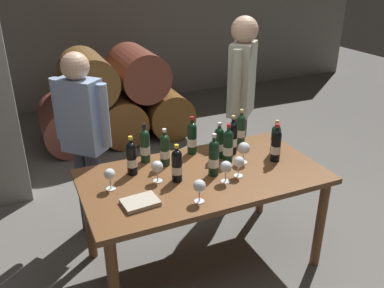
{
  "coord_description": "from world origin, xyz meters",
  "views": [
    {
      "loc": [
        -1.09,
        -2.25,
        2.14
      ],
      "look_at": [
        0.0,
        0.2,
        0.91
      ],
      "focal_mm": 37.87,
      "sensor_mm": 36.0,
      "label": 1
    }
  ],
  "objects_px": {
    "wine_bottle_5": "(177,165)",
    "taster_seated_left": "(83,132)",
    "wine_bottle_7": "(145,146)",
    "wine_bottle_1": "(132,158)",
    "wine_bottle_2": "(276,140)",
    "dining_table": "(203,185)",
    "wine_bottle_11": "(241,129)",
    "wine_bottle_10": "(192,138)",
    "sommelier_presenting": "(241,93)",
    "wine_glass_0": "(157,167)",
    "wine_glass_1": "(110,175)",
    "wine_glass_2": "(239,162)",
    "wine_bottle_3": "(233,137)",
    "wine_bottle_4": "(219,142)",
    "tasting_notebook": "(140,202)",
    "wine_bottle_9": "(214,158)",
    "wine_bottle_0": "(228,146)",
    "wine_glass_5": "(226,167)",
    "wine_bottle_8": "(276,145)",
    "wine_glass_4": "(244,149)",
    "wine_glass_3": "(199,187)",
    "wine_bottle_6": "(165,149)"
  },
  "relations": [
    {
      "from": "wine_bottle_5",
      "to": "taster_seated_left",
      "type": "distance_m",
      "value": 0.88
    },
    {
      "from": "wine_bottle_5",
      "to": "wine_bottle_7",
      "type": "distance_m",
      "value": 0.38
    },
    {
      "from": "wine_bottle_1",
      "to": "wine_bottle_2",
      "type": "distance_m",
      "value": 1.11
    },
    {
      "from": "dining_table",
      "to": "wine_bottle_11",
      "type": "xyz_separation_m",
      "value": [
        0.5,
        0.35,
        0.22
      ]
    },
    {
      "from": "wine_bottle_2",
      "to": "wine_bottle_10",
      "type": "relative_size",
      "value": 0.92
    },
    {
      "from": "wine_bottle_1",
      "to": "dining_table",
      "type": "bearing_deg",
      "value": -24.67
    },
    {
      "from": "wine_bottle_10",
      "to": "sommelier_presenting",
      "type": "relative_size",
      "value": 0.18
    },
    {
      "from": "wine_glass_0",
      "to": "wine_glass_1",
      "type": "xyz_separation_m",
      "value": [
        -0.32,
        0.03,
        -0.0
      ]
    },
    {
      "from": "wine_bottle_7",
      "to": "wine_glass_2",
      "type": "xyz_separation_m",
      "value": [
        0.52,
        -0.48,
        -0.02
      ]
    },
    {
      "from": "wine_bottle_3",
      "to": "wine_bottle_4",
      "type": "relative_size",
      "value": 1.1
    },
    {
      "from": "sommelier_presenting",
      "to": "wine_bottle_7",
      "type": "bearing_deg",
      "value": -159.17
    },
    {
      "from": "tasting_notebook",
      "to": "wine_bottle_9",
      "type": "bearing_deg",
      "value": 9.77
    },
    {
      "from": "wine_bottle_3",
      "to": "wine_bottle_5",
      "type": "bearing_deg",
      "value": -157.81
    },
    {
      "from": "wine_bottle_0",
      "to": "wine_glass_5",
      "type": "height_order",
      "value": "wine_bottle_0"
    },
    {
      "from": "wine_bottle_1",
      "to": "wine_bottle_10",
      "type": "xyz_separation_m",
      "value": [
        0.52,
        0.14,
        0.01
      ]
    },
    {
      "from": "wine_bottle_0",
      "to": "wine_bottle_1",
      "type": "xyz_separation_m",
      "value": [
        -0.7,
        0.11,
        -0.01
      ]
    },
    {
      "from": "wine_bottle_3",
      "to": "wine_glass_1",
      "type": "bearing_deg",
      "value": -171.39
    },
    {
      "from": "wine_glass_1",
      "to": "wine_bottle_8",
      "type": "bearing_deg",
      "value": -4.23
    },
    {
      "from": "wine_bottle_2",
      "to": "wine_bottle_5",
      "type": "distance_m",
      "value": 0.85
    },
    {
      "from": "wine_bottle_3",
      "to": "wine_bottle_5",
      "type": "relative_size",
      "value": 1.15
    },
    {
      "from": "wine_glass_4",
      "to": "wine_glass_5",
      "type": "height_order",
      "value": "wine_glass_4"
    },
    {
      "from": "wine_bottle_3",
      "to": "wine_bottle_5",
      "type": "height_order",
      "value": "wine_bottle_3"
    },
    {
      "from": "wine_bottle_7",
      "to": "sommelier_presenting",
      "type": "height_order",
      "value": "sommelier_presenting"
    },
    {
      "from": "wine_bottle_11",
      "to": "sommelier_presenting",
      "type": "height_order",
      "value": "sommelier_presenting"
    },
    {
      "from": "wine_glass_0",
      "to": "wine_bottle_11",
      "type": "bearing_deg",
      "value": 20.78
    },
    {
      "from": "sommelier_presenting",
      "to": "wine_bottle_9",
      "type": "bearing_deg",
      "value": -130.42
    },
    {
      "from": "wine_bottle_10",
      "to": "sommelier_presenting",
      "type": "height_order",
      "value": "sommelier_presenting"
    },
    {
      "from": "wine_bottle_4",
      "to": "taster_seated_left",
      "type": "distance_m",
      "value": 1.05
    },
    {
      "from": "dining_table",
      "to": "wine_glass_2",
      "type": "relative_size",
      "value": 11.35
    },
    {
      "from": "wine_bottle_9",
      "to": "wine_bottle_1",
      "type": "bearing_deg",
      "value": 154.71
    },
    {
      "from": "wine_glass_2",
      "to": "wine_glass_1",
      "type": "bearing_deg",
      "value": 167.58
    },
    {
      "from": "wine_bottle_1",
      "to": "wine_glass_3",
      "type": "xyz_separation_m",
      "value": [
        0.28,
        -0.52,
        -0.02
      ]
    },
    {
      "from": "wine_bottle_6",
      "to": "dining_table",
      "type": "bearing_deg",
      "value": -51.48
    },
    {
      "from": "wine_bottle_5",
      "to": "wine_glass_1",
      "type": "relative_size",
      "value": 1.82
    },
    {
      "from": "dining_table",
      "to": "sommelier_presenting",
      "type": "height_order",
      "value": "sommelier_presenting"
    },
    {
      "from": "wine_bottle_6",
      "to": "wine_bottle_10",
      "type": "distance_m",
      "value": 0.28
    },
    {
      "from": "wine_bottle_5",
      "to": "wine_glass_2",
      "type": "relative_size",
      "value": 1.81
    },
    {
      "from": "wine_bottle_3",
      "to": "wine_bottle_10",
      "type": "relative_size",
      "value": 1.03
    },
    {
      "from": "wine_glass_4",
      "to": "sommelier_presenting",
      "type": "bearing_deg",
      "value": 61.65
    },
    {
      "from": "wine_bottle_0",
      "to": "wine_glass_3",
      "type": "height_order",
      "value": "wine_bottle_0"
    },
    {
      "from": "wine_glass_4",
      "to": "wine_glass_0",
      "type": "bearing_deg",
      "value": -179.53
    },
    {
      "from": "wine_bottle_6",
      "to": "tasting_notebook",
      "type": "bearing_deg",
      "value": -126.95
    },
    {
      "from": "wine_bottle_2",
      "to": "wine_bottle_10",
      "type": "height_order",
      "value": "wine_bottle_10"
    },
    {
      "from": "wine_bottle_6",
      "to": "tasting_notebook",
      "type": "distance_m",
      "value": 0.56
    },
    {
      "from": "dining_table",
      "to": "wine_bottle_3",
      "type": "relative_size",
      "value": 5.45
    },
    {
      "from": "wine_bottle_1",
      "to": "wine_bottle_2",
      "type": "height_order",
      "value": "wine_bottle_1"
    },
    {
      "from": "wine_glass_4",
      "to": "taster_seated_left",
      "type": "bearing_deg",
      "value": 146.83
    },
    {
      "from": "wine_bottle_2",
      "to": "wine_glass_4",
      "type": "height_order",
      "value": "wine_bottle_2"
    },
    {
      "from": "wine_bottle_7",
      "to": "wine_glass_3",
      "type": "height_order",
      "value": "wine_bottle_7"
    },
    {
      "from": "wine_bottle_7",
      "to": "wine_bottle_10",
      "type": "xyz_separation_m",
      "value": [
        0.38,
        -0.01,
        0.0
      ]
    }
  ]
}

